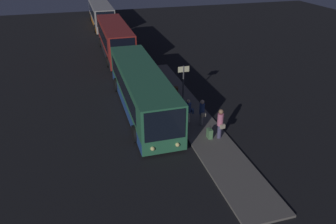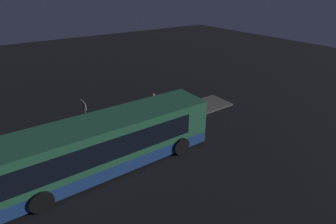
# 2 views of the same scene
# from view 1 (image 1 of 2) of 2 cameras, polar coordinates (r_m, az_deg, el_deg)

# --- Properties ---
(ground) EXTENTS (80.00, 80.00, 0.00)m
(ground) POSITION_cam_1_polar(r_m,az_deg,el_deg) (21.46, -3.20, -1.49)
(ground) COLOR black
(platform) EXTENTS (20.00, 2.42, 0.12)m
(platform) POSITION_cam_1_polar(r_m,az_deg,el_deg) (22.13, 3.89, -0.38)
(platform) COLOR #605B56
(platform) RESTS_ON ground
(bus_lead) EXTENTS (11.93, 2.83, 2.89)m
(bus_lead) POSITION_cam_1_polar(r_m,az_deg,el_deg) (22.39, -4.63, 3.86)
(bus_lead) COLOR #2D704C
(bus_lead) RESTS_ON ground
(bus_second) EXTENTS (10.67, 2.75, 3.14)m
(bus_second) POSITION_cam_1_polar(r_m,az_deg,el_deg) (34.50, -9.21, 12.34)
(bus_second) COLOR maroon
(bus_second) RESTS_ON ground
(bus_third) EXTENTS (11.66, 2.77, 2.99)m
(bus_third) POSITION_cam_1_polar(r_m,az_deg,el_deg) (48.14, -11.58, 16.32)
(bus_third) COLOR #B2ADA8
(bus_third) RESTS_ON ground
(passenger_boarding) EXTENTS (0.45, 0.61, 1.58)m
(passenger_boarding) POSITION_cam_1_polar(r_m,az_deg,el_deg) (20.66, 3.55, 0.32)
(passenger_boarding) COLOR silver
(passenger_boarding) RESTS_ON platform
(passenger_waiting) EXTENTS (0.50, 0.33, 1.72)m
(passenger_waiting) POSITION_cam_1_polar(r_m,az_deg,el_deg) (20.34, 5.93, 0.09)
(passenger_waiting) COLOR gray
(passenger_waiting) RESTS_ON platform
(passenger_with_bags) EXTENTS (0.56, 0.40, 1.86)m
(passenger_with_bags) POSITION_cam_1_polar(r_m,az_deg,el_deg) (19.09, 9.10, -1.82)
(passenger_with_bags) COLOR #4C476B
(passenger_with_bags) RESTS_ON platform
(suitcase) EXTENTS (0.42, 0.25, 0.82)m
(suitcase) POSITION_cam_1_polar(r_m,az_deg,el_deg) (19.37, 7.25, -3.72)
(suitcase) COLOR #598C59
(suitcase) RESTS_ON platform
(sign_post) EXTENTS (0.10, 0.80, 2.76)m
(sign_post) POSITION_cam_1_polar(r_m,az_deg,el_deg) (22.93, 2.70, 5.64)
(sign_post) COLOR #4C4C51
(sign_post) RESTS_ON platform
(trash_bin) EXTENTS (0.44, 0.44, 0.65)m
(trash_bin) POSITION_cam_1_polar(r_m,az_deg,el_deg) (24.57, 1.28, 3.63)
(trash_bin) COLOR #593319
(trash_bin) RESTS_ON platform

